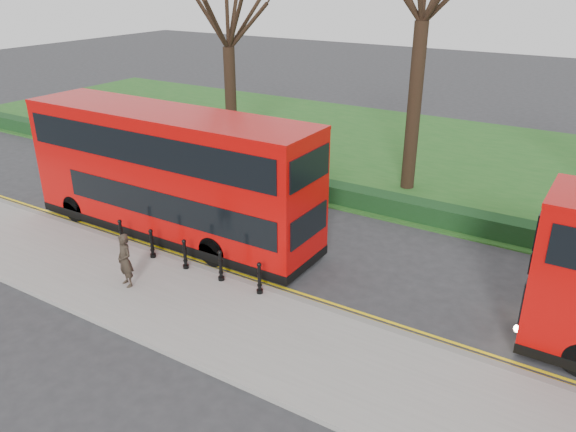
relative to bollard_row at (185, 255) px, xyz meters
The scene contains 11 objects.
ground 2.04m from the bollard_row, 44.40° to the left, with size 120.00×120.00×0.00m, color #28282B.
pavement 2.23m from the bollard_row, 50.12° to the right, with size 60.00×4.00×0.15m, color gray.
kerb 1.53m from the bollard_row, 14.25° to the left, with size 60.00×0.25×0.16m, color slate.
grass_verge 16.42m from the bollard_row, 85.18° to the left, with size 60.00×18.00×0.06m, color #1D511B.
hedge 8.27m from the bollard_row, 80.40° to the left, with size 60.00×0.90×0.80m, color black.
yellow_line_outer 1.65m from the bollard_row, 25.25° to the left, with size 60.00×0.10×0.01m, color yellow.
yellow_line_inner 1.74m from the bollard_row, 31.66° to the left, with size 60.00×0.10×0.01m, color yellow.
tree_left 14.80m from the bollard_row, 120.26° to the left, with size 6.57×6.57×10.26m.
bollard_row is the anchor object (origin of this frame).
bus_lead 3.60m from the bollard_row, 139.30° to the left, with size 11.78×2.70×4.69m.
pedestrian 1.99m from the bollard_row, 114.69° to the right, with size 0.63×0.42×1.73m, color #2C231B.
Camera 1 is at (10.11, -13.43, 9.19)m, focal length 35.00 mm.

